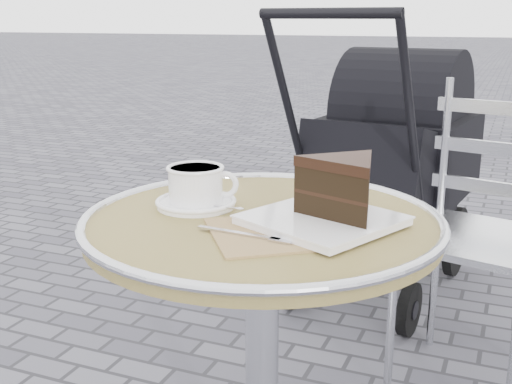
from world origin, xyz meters
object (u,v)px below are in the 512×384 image
at_px(cafe_table, 262,294).
at_px(cappuccino_set, 197,189).
at_px(cake_plate_set, 337,194).
at_px(baby_stroller, 390,168).
at_px(bistro_chair, 489,200).

distance_m(cafe_table, cappuccino_set, 0.26).
relative_size(cake_plate_set, baby_stroller, 0.35).
relative_size(cappuccino_set, cake_plate_set, 0.49).
relative_size(cappuccino_set, bistro_chair, 0.21).
height_order(cake_plate_set, bistro_chair, bistro_chair).
relative_size(cake_plate_set, bistro_chair, 0.43).
bearing_deg(cappuccino_set, cafe_table, -31.04).
xyz_separation_m(cake_plate_set, bistro_chair, (0.25, 0.87, -0.22)).
height_order(cafe_table, cake_plate_set, cake_plate_set).
xyz_separation_m(cafe_table, cake_plate_set, (0.15, 0.01, 0.23)).
xyz_separation_m(cafe_table, baby_stroller, (-0.02, 1.47, -0.05)).
bearing_deg(cappuccino_set, bistro_chair, 34.70).
bearing_deg(cafe_table, baby_stroller, 90.79).
xyz_separation_m(bistro_chair, baby_stroller, (-0.41, 0.59, -0.06)).
bearing_deg(baby_stroller, bistro_chair, -47.08).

